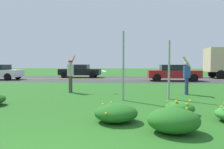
{
  "coord_description": "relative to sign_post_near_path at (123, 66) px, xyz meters",
  "views": [
    {
      "loc": [
        1.23,
        -2.55,
        1.52
      ],
      "look_at": [
        0.46,
        6.18,
        1.08
      ],
      "focal_mm": 34.18,
      "sensor_mm": 36.0,
      "label": 1
    }
  ],
  "objects": [
    {
      "name": "highway_strip",
      "position": [
        -0.93,
        12.61,
        -1.43
      ],
      "size": [
        120.0,
        8.69,
        0.01
      ],
      "primitive_type": "cube",
      "color": "#38383A",
      "rests_on": "ground"
    },
    {
      "name": "car_black_center_left",
      "position": [
        -5.38,
        14.56,
        -0.69
      ],
      "size": [
        4.5,
        2.0,
        1.45
      ],
      "color": "black",
      "rests_on": "ground"
    },
    {
      "name": "sign_post_by_roadside",
      "position": [
        1.94,
        0.52,
        -0.16
      ],
      "size": [
        0.07,
        0.1,
        2.54
      ],
      "color": "#93969B",
      "rests_on": "ground"
    },
    {
      "name": "daylily_clump_mid_right",
      "position": [
        -0.08,
        -3.3,
        -1.19
      ],
      "size": [
        1.14,
        1.04,
        0.48
      ],
      "color": "#23661E",
      "rests_on": "ground"
    },
    {
      "name": "sign_post_near_path",
      "position": [
        0.0,
        0.0,
        0.0
      ],
      "size": [
        0.07,
        0.1,
        2.86
      ],
      "color": "#93969B",
      "rests_on": "ground"
    },
    {
      "name": "car_red_center_right",
      "position": [
        4.1,
        10.65,
        -0.69
      ],
      "size": [
        4.5,
        2.0,
        1.45
      ],
      "color": "maroon",
      "rests_on": "ground"
    },
    {
      "name": "person_thrower_red_cap_gray_shirt",
      "position": [
        -2.89,
        2.24,
        -0.38
      ],
      "size": [
        0.41,
        0.49,
        1.99
      ],
      "color": "#B2B2B7",
      "rests_on": "ground"
    },
    {
      "name": "daylily_clump_front_center",
      "position": [
        1.25,
        -4.07,
        -1.16
      ],
      "size": [
        1.16,
        0.97,
        0.55
      ],
      "color": "#23661E",
      "rests_on": "ground"
    },
    {
      "name": "person_catcher_blue_shirt",
      "position": [
        3.06,
        1.97,
        -0.44
      ],
      "size": [
        0.43,
        0.49,
        1.89
      ],
      "color": "#2D4C9E",
      "rests_on": "ground"
    },
    {
      "name": "highway_center_stripe",
      "position": [
        -0.93,
        12.61,
        -1.42
      ],
      "size": [
        120.0,
        0.16,
        0.0
      ],
      "primitive_type": "cube",
      "color": "yellow",
      "rests_on": "ground"
    },
    {
      "name": "daylily_clump_near_camera",
      "position": [
        1.78,
        -2.33,
        -1.24
      ],
      "size": [
        0.87,
        0.83,
        0.44
      ],
      "color": "#2D7526",
      "rests_on": "ground"
    },
    {
      "name": "ground_plane",
      "position": [
        -0.93,
        3.17,
        -1.43
      ],
      "size": [
        120.0,
        120.0,
        0.0
      ],
      "primitive_type": "plane",
      "color": "#26601E"
    },
    {
      "name": "frisbee_white",
      "position": [
        -1.12,
        2.34,
        -0.3
      ],
      "size": [
        0.26,
        0.25,
        0.14
      ],
      "color": "white"
    }
  ]
}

